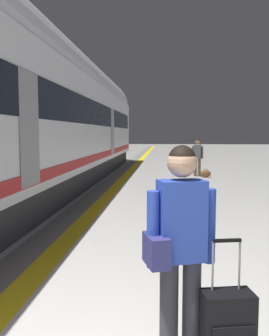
% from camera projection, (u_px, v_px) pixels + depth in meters
% --- Properties ---
extents(safety_line_strip, '(0.36, 80.00, 0.01)m').
position_uv_depth(safety_line_strip, '(111.00, 192.00, 11.49)').
color(safety_line_strip, yellow).
rests_on(safety_line_strip, ground).
extents(tactile_edge_band, '(0.67, 80.00, 0.01)m').
position_uv_depth(tactile_edge_band, '(100.00, 192.00, 11.52)').
color(tactile_edge_band, slate).
rests_on(tactile_edge_band, ground).
extents(high_speed_train, '(2.94, 29.54, 4.97)m').
position_uv_depth(high_speed_train, '(37.00, 111.00, 11.01)').
color(high_speed_train, '#38383D').
rests_on(high_speed_train, ground).
extents(traveller_foreground, '(0.56, 0.40, 1.74)m').
position_uv_depth(traveller_foreground, '(179.00, 242.00, 2.80)').
color(traveller_foreground, '#383842').
rests_on(traveller_foreground, ground).
extents(rolling_suitcase_foreground, '(0.42, 0.30, 1.04)m').
position_uv_depth(rolling_suitcase_foreground, '(227.00, 330.00, 2.76)').
color(rolling_suitcase_foreground, black).
rests_on(rolling_suitcase_foreground, ground).
extents(passenger_near, '(0.47, 0.27, 1.57)m').
position_uv_depth(passenger_near, '(197.00, 155.00, 15.56)').
color(passenger_near, brown).
rests_on(passenger_near, ground).
extents(duffel_bag_near, '(0.44, 0.26, 0.36)m').
position_uv_depth(duffel_bag_near, '(206.00, 174.00, 15.28)').
color(duffel_bag_near, brown).
rests_on(duffel_bag_near, ground).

